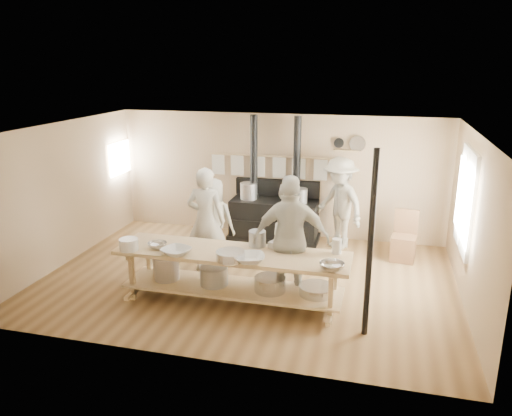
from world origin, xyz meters
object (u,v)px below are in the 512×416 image
Objects in this scene: prep_table at (232,271)px; cook_center at (214,220)px; cook_right at (291,239)px; cook_far_left at (206,220)px; cook_left at (286,222)px; chair at (403,246)px; stove at (274,215)px; roasting_pan at (285,245)px; cook_by_window at (340,203)px.

prep_table is 2.28× the size of cook_center.
cook_center is 0.79× the size of cook_right.
cook_far_left is 1.25× the size of cook_left.
chair is at bearing -165.72° from cook_center.
stove is 1.37× the size of cook_far_left.
cook_left is 1.60× the size of chair.
cook_center is at bearing 142.05° from roasting_pan.
cook_by_window is 1.47m from chair.
roasting_pan is (1.56, -0.75, -0.05)m from cook_far_left.
cook_far_left is at bearing 93.66° from cook_center.
cook_right is 1.09× the size of cook_by_window.
roasting_pan is (-0.61, -2.52, -0.03)m from cook_by_window.
chair is (1.78, 2.16, -0.73)m from cook_right.
cook_right is at bearing -3.07° from roasting_pan.
prep_table is 3.78× the size of chair.
cook_center is at bearing -47.76° from cook_right.
prep_table is 3.63m from chair.
cook_by_window is at bearing -110.34° from cook_left.
cook_far_left is 1.73m from roasting_pan.
cook_center is at bearing 35.55° from cook_left.
chair is (1.26, -0.36, -0.65)m from cook_by_window.
cook_right is (1.65, -0.76, 0.06)m from cook_far_left.
cook_by_window is (0.51, 2.53, -0.08)m from cook_right.
roasting_pan is (0.76, -2.69, 0.38)m from stove.
cook_far_left is 2.80m from cook_by_window.
stove is 2.70m from chair.
cook_far_left is at bearing 54.45° from cook_left.
stove reaches higher than cook_far_left.
cook_by_window is at bearing -150.37° from cook_center.
cook_right is 0.15m from roasting_pan.
cook_left is at bearing -67.60° from stove.
stove is 2.14m from cook_far_left.
cook_center is 0.85× the size of cook_by_window.
cook_left is (1.27, 0.79, -0.19)m from cook_far_left.
cook_center is 2.11m from cook_right.
stove is 5.97× the size of roasting_pan.
cook_right reaches higher than roasting_pan.
prep_table is 8.26× the size of roasting_pan.
roasting_pan is (1.59, -1.24, 0.11)m from cook_center.
cook_far_left is 1.99× the size of chair.
chair is at bearing 43.33° from prep_table.
cook_left is 1.58m from roasting_pan.
cook_right is 4.62× the size of roasting_pan.
chair is (2.63, -0.53, -0.24)m from stove.
cook_right reaches higher than chair.
cook_far_left reaches higher than chair.
cook_center is at bearing 117.89° from prep_table.
cook_center is (-1.30, -0.31, 0.03)m from cook_left.
prep_table is at bearing -156.54° from roasting_pan.
stove reaches higher than cook_center.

